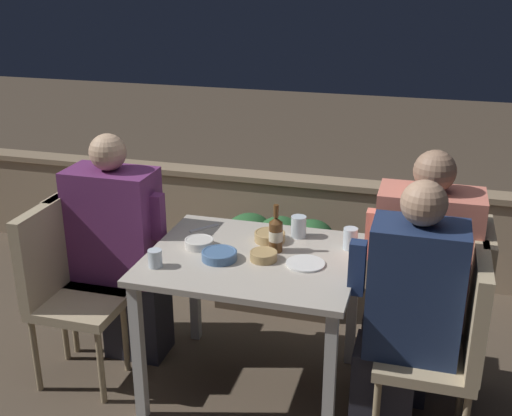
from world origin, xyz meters
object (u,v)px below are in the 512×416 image
Objects in this scene: chair_right_far at (458,302)px; chair_left_near at (62,279)px; person_navy_jumper at (405,316)px; beer_bottle at (276,234)px; person_coral_top at (416,280)px; chair_right_near at (452,337)px; person_purple_stripe at (122,249)px; chair_left_far at (89,256)px.

chair_left_near is at bearing -171.08° from chair_right_far.
chair_left_near is 1.69m from person_navy_jumper.
person_navy_jumper is 5.23× the size of beer_bottle.
chair_left_near is 0.73× the size of person_coral_top.
person_coral_top reaches higher than chair_right_near.
chair_right_near is (1.89, -0.02, 0.00)m from chair_left_near.
beer_bottle reaches higher than chair_right_near.
beer_bottle is (-0.84, 0.24, 0.28)m from chair_right_near.
chair_right_near is 0.73× the size of person_coral_top.
person_navy_jumper is at bearing -20.69° from beer_bottle.
person_purple_stripe is 0.98× the size of person_coral_top.
person_navy_jumper is (1.70, -0.31, 0.07)m from chair_left_far.
chair_right_near is 0.75× the size of person_navy_jumper.
beer_bottle is at bearing 164.00° from chair_right_near.
person_purple_stripe reaches higher than chair_right_far.
chair_right_far is (1.92, 0.30, 0.00)m from chair_left_near.
chair_left_near is 1.00× the size of chair_right_far.
person_purple_stripe is 1.73m from chair_right_far.
person_navy_jumper is 1.34× the size of chair_right_far.
chair_left_far is at bearing 92.07° from chair_left_near.
person_navy_jumper reaches higher than beer_bottle.
chair_right_near is 0.38m from person_coral_top.
person_coral_top is (-0.20, 0.00, 0.08)m from chair_right_far.
chair_right_near is (1.70, -0.31, -0.07)m from person_purple_stripe.
chair_right_near is at bearing -62.58° from person_coral_top.
person_navy_jumper is 0.41m from chair_right_far.
chair_left_far is 1.00× the size of chair_right_far.
person_purple_stripe is 5.26× the size of beer_bottle.
chair_right_near is 1.00× the size of chair_right_far.
chair_right_far is at bearing 8.92° from chair_left_near.
chair_left_far is 1.10m from beer_bottle.
chair_right_near is at bearing -10.18° from person_purple_stripe.
chair_left_near is at bearing -168.38° from beer_bottle.
chair_left_near is at bearing 179.29° from chair_right_near.
chair_right_far is at bearing 0.00° from person_coral_top.
chair_left_near is 0.74× the size of person_purple_stripe.
chair_right_near is at bearing -9.12° from chair_left_far.
person_purple_stripe is at bearing 55.84° from chair_left_near.
chair_left_far is (-0.01, 0.28, 0.00)m from chair_left_near.
chair_left_far is 1.94m from chair_right_far.
person_purple_stripe is 0.89m from beer_bottle.
chair_left_near and chair_right_far have the same top height.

